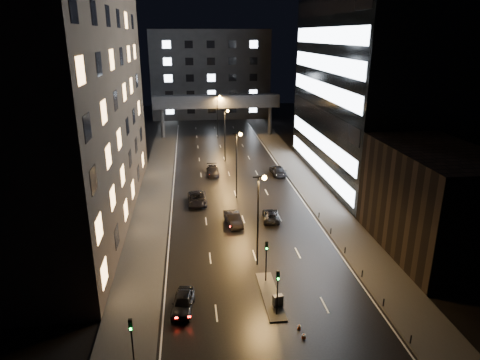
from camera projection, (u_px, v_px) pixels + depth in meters
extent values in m
plane|color=black|center=(229.00, 174.00, 76.41)|extent=(160.00, 160.00, 0.00)
cube|color=#383533|center=(156.00, 186.00, 70.27)|extent=(5.00, 110.00, 0.15)
cube|color=#383533|center=(304.00, 180.00, 73.11)|extent=(5.00, 110.00, 0.15)
cube|color=#2D2319|center=(58.00, 66.00, 52.35)|extent=(15.00, 48.00, 40.00)
cube|color=black|center=(434.00, 201.00, 47.62)|extent=(10.00, 18.00, 12.00)
cube|color=black|center=(386.00, 42.00, 68.21)|extent=(20.00, 36.00, 45.00)
cube|color=#333335|center=(210.00, 74.00, 126.85)|extent=(34.00, 14.00, 25.00)
cube|color=#333335|center=(217.00, 101.00, 101.84)|extent=(30.00, 3.00, 3.00)
cylinder|color=#333335|center=(163.00, 123.00, 101.98)|extent=(0.80, 0.80, 7.00)
cylinder|color=#333335|center=(270.00, 121.00, 104.94)|extent=(0.80, 0.80, 7.00)
cube|color=#383533|center=(270.00, 295.00, 40.72)|extent=(1.60, 8.00, 0.15)
cylinder|color=black|center=(266.00, 265.00, 42.48)|extent=(0.12, 0.12, 3.50)
cube|color=black|center=(267.00, 245.00, 41.77)|extent=(0.28, 0.22, 0.90)
sphere|color=#0CFF33|center=(267.00, 249.00, 41.73)|extent=(0.18, 0.18, 0.18)
cylinder|color=black|center=(277.00, 297.00, 37.31)|extent=(0.12, 0.12, 3.50)
cube|color=black|center=(278.00, 275.00, 36.60)|extent=(0.28, 0.22, 0.90)
sphere|color=#0CFF33|center=(278.00, 279.00, 36.56)|extent=(0.18, 0.18, 0.18)
cylinder|color=black|center=(133.00, 350.00, 31.32)|extent=(0.12, 0.12, 3.50)
cube|color=black|center=(130.00, 325.00, 30.61)|extent=(0.28, 0.22, 0.90)
sphere|color=#0CFF33|center=(131.00, 329.00, 30.57)|extent=(0.18, 0.18, 0.18)
cylinder|color=black|center=(411.00, 340.00, 34.21)|extent=(0.12, 0.12, 0.90)
cylinder|color=black|center=(383.00, 303.00, 38.91)|extent=(0.12, 0.12, 0.90)
cylinder|color=black|center=(362.00, 274.00, 43.60)|extent=(0.12, 0.12, 0.90)
cylinder|color=black|center=(345.00, 251.00, 48.30)|extent=(0.12, 0.12, 0.90)
cylinder|color=black|center=(331.00, 232.00, 53.00)|extent=(0.12, 0.12, 0.90)
cylinder|color=black|center=(319.00, 216.00, 57.70)|extent=(0.12, 0.12, 0.90)
cylinder|color=black|center=(258.00, 222.00, 44.73)|extent=(0.18, 0.18, 10.00)
cylinder|color=black|center=(259.00, 177.00, 43.11)|extent=(1.20, 0.12, 0.12)
sphere|color=#FF9E38|center=(264.00, 178.00, 43.21)|extent=(0.50, 0.50, 0.50)
cylinder|color=black|center=(236.00, 167.00, 63.52)|extent=(0.18, 0.18, 10.00)
cylinder|color=black|center=(236.00, 134.00, 61.90)|extent=(1.20, 0.12, 0.12)
sphere|color=#FF9E38|center=(240.00, 134.00, 62.00)|extent=(0.50, 0.50, 0.50)
cylinder|color=black|center=(225.00, 136.00, 82.31)|extent=(0.18, 0.18, 10.00)
cylinder|color=black|center=(225.00, 111.00, 80.69)|extent=(1.20, 0.12, 0.12)
sphere|color=#FF9E38|center=(228.00, 111.00, 80.79)|extent=(0.50, 0.50, 0.50)
cylinder|color=black|center=(217.00, 117.00, 101.09)|extent=(0.18, 0.18, 10.00)
cylinder|color=black|center=(217.00, 96.00, 99.48)|extent=(1.20, 0.12, 0.12)
sphere|color=#FF9E38|center=(220.00, 96.00, 99.58)|extent=(0.50, 0.50, 0.50)
imported|color=black|center=(183.00, 302.00, 38.50)|extent=(2.39, 4.71, 1.54)
imported|color=black|center=(233.00, 219.00, 55.81)|extent=(2.29, 4.98, 1.58)
imported|color=black|center=(197.00, 199.00, 62.64)|extent=(2.79, 5.77, 1.58)
imported|color=black|center=(213.00, 171.00, 75.61)|extent=(2.12, 5.21, 1.51)
imported|color=black|center=(271.00, 215.00, 57.30)|extent=(2.67, 4.82, 1.28)
imported|color=black|center=(278.00, 170.00, 75.79)|extent=(2.39, 5.56, 1.60)
cube|color=#474649|center=(278.00, 301.00, 38.89)|extent=(0.97, 0.66, 1.09)
cone|color=#E14C0B|center=(299.00, 326.00, 36.12)|extent=(0.41, 0.41, 0.51)
cone|color=#D5450B|center=(304.00, 336.00, 35.04)|extent=(0.48, 0.48, 0.49)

